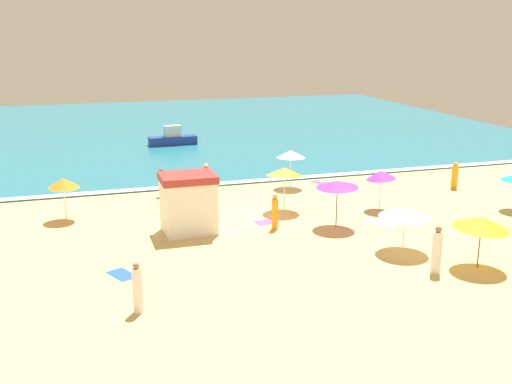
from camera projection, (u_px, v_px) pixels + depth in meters
name	position (u px, v px, depth m)	size (l,w,h in m)	color
ground_plane	(268.00, 213.00, 31.34)	(60.00, 60.00, 0.00)	#D8B775
ocean_water	(175.00, 128.00, 57.15)	(60.00, 44.00, 0.10)	teal
wave_breaker_foam	(236.00, 182.00, 37.13)	(57.00, 0.70, 0.01)	white
lifeguard_cabana	(188.00, 203.00, 27.98)	(2.52, 2.01, 2.80)	white
beach_umbrella_0	(405.00, 213.00, 25.52)	(2.93, 2.92, 1.94)	silver
beach_umbrella_1	(337.00, 184.00, 28.60)	(2.62, 2.61, 2.33)	#4C3823
beach_umbrella_4	(291.00, 154.00, 35.77)	(2.18, 2.19, 2.31)	silver
beach_umbrella_5	(482.00, 223.00, 23.71)	(2.92, 2.93, 2.17)	#4C3823
beach_umbrella_6	(381.00, 175.00, 31.42)	(1.93, 1.91, 2.18)	silver
beach_umbrella_7	(64.00, 183.00, 29.72)	(2.09, 2.10, 2.16)	silver
beach_umbrella_8	(285.00, 172.00, 31.14)	(2.61, 2.62, 2.40)	silver
beachgoer_0	(437.00, 251.00, 23.41)	(0.41, 0.41, 1.94)	white
beachgoer_2	(206.00, 180.00, 34.69)	(0.48, 0.48, 1.79)	red
beachgoer_3	(137.00, 289.00, 20.20)	(0.43, 0.43, 1.78)	white
beachgoer_4	(275.00, 212.00, 28.64)	(0.43, 0.43, 1.74)	orange
beachgoer_5	(162.00, 183.00, 34.22)	(0.38, 0.38, 1.62)	blue
beachgoer_6	(455.00, 176.00, 35.91)	(0.38, 0.38, 1.63)	orange
beachgoer_7	(214.00, 190.00, 32.73)	(0.39, 0.39, 1.62)	green
beach_towel_0	(380.00, 223.00, 29.72)	(1.71, 1.74, 0.01)	white
beach_towel_1	(266.00, 222.00, 29.79)	(1.11, 0.91, 0.01)	#D84CA5
beach_towel_2	(122.00, 275.00, 23.50)	(1.22, 1.49, 0.01)	blue
beach_towel_3	(321.00, 183.00, 37.23)	(1.06, 1.73, 0.01)	#D84CA5
small_boat_0	(173.00, 139.00, 48.78)	(3.86, 1.20, 1.56)	navy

